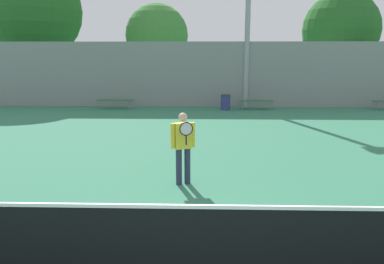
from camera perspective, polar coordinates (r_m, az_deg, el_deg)
name	(u,v)px	position (r m, az deg, el deg)	size (l,w,h in m)	color
tennis_net	(194,241)	(5.25, 0.35, -16.31)	(10.47, 0.09, 1.07)	black
tennis_player	(183,144)	(8.60, -1.36, -1.88)	(0.55, 0.48, 1.69)	#282D47
bench_courtside_near	(256,101)	(20.33, 9.69, 4.64)	(1.84, 0.40, 0.49)	#28663D
bench_adjacent_court	(115,101)	(20.68, -11.59, 4.70)	(1.99, 0.40, 0.49)	#28663D
light_pole_near_left	(248,16)	(21.15, 8.51, 17.13)	(0.90, 0.60, 8.54)	#939399
trash_bin	(225,102)	(20.00, 5.12, 4.54)	(0.53, 0.53, 0.81)	navy
back_fence	(201,75)	(21.00, 1.38, 8.74)	(30.91, 0.06, 3.58)	gray
tree_green_tall	(33,11)	(29.04, -23.12, 16.55)	(6.61, 6.61, 9.06)	brown
tree_green_broad	(157,36)	(27.58, -5.37, 14.39)	(4.43, 4.43, 6.38)	brown
tree_dark_dense	(341,30)	(26.53, 21.72, 14.21)	(4.81, 4.81, 6.79)	brown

